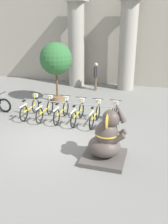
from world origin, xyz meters
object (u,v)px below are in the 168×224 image
(potted_tree, at_px, (56,60))
(elephant_statue, at_px, (106,141))
(bicycle_2, at_px, (62,111))
(bicycle_1, at_px, (45,110))
(bicycle_0, at_px, (30,108))
(bicycle_3, at_px, (78,113))
(bicycle_4, at_px, (95,115))
(bicycle_5, at_px, (113,117))
(person_pedestrian, at_px, (96,74))

(potted_tree, bearing_deg, elephant_statue, -53.75)
(bicycle_2, bearing_deg, potted_tree, 116.29)
(elephant_statue, height_order, potted_tree, potted_tree)
(bicycle_1, bearing_deg, bicycle_0, 177.65)
(bicycle_3, xyz_separation_m, potted_tree, (-1.84, 2.26, 1.77))
(bicycle_2, distance_m, bicycle_4, 1.48)
(bicycle_1, height_order, bicycle_2, same)
(bicycle_0, xyz_separation_m, bicycle_4, (2.97, -0.02, 0.00))
(bicycle_2, relative_size, bicycle_5, 1.00)
(bicycle_0, xyz_separation_m, bicycle_2, (1.48, 0.01, 0.00))
(bicycle_2, distance_m, elephant_statue, 3.63)
(person_pedestrian, bearing_deg, bicycle_3, -84.84)
(bicycle_0, xyz_separation_m, bicycle_5, (3.71, -0.00, 0.00))
(elephant_statue, bearing_deg, potted_tree, 126.25)
(bicycle_3, relative_size, bicycle_5, 1.00)
(bicycle_1, xyz_separation_m, potted_tree, (-0.35, 2.26, 1.77))
(bicycle_3, xyz_separation_m, elephant_statue, (1.73, -2.60, 0.27))
(bicycle_3, bearing_deg, person_pedestrian, 95.16)
(bicycle_1, height_order, bicycle_3, same)
(bicycle_0, distance_m, person_pedestrian, 5.29)
(bicycle_3, relative_size, potted_tree, 0.58)
(bicycle_4, relative_size, potted_tree, 0.58)
(bicycle_3, bearing_deg, bicycle_4, 0.60)
(bicycle_4, relative_size, elephant_statue, 0.89)
(bicycle_0, distance_m, potted_tree, 2.88)
(bicycle_0, bearing_deg, bicycle_1, -2.35)
(person_pedestrian, distance_m, potted_tree, 3.27)
(elephant_statue, height_order, person_pedestrian, elephant_statue)
(bicycle_1, xyz_separation_m, bicycle_4, (2.23, 0.01, 0.00))
(bicycle_0, height_order, potted_tree, potted_tree)
(bicycle_4, bearing_deg, bicycle_0, 179.55)
(elephant_statue, bearing_deg, bicycle_4, 110.72)
(bicycle_3, bearing_deg, elephant_statue, -56.39)
(bicycle_4, bearing_deg, bicycle_1, -179.81)
(bicycle_0, height_order, bicycle_1, same)
(bicycle_2, distance_m, person_pedestrian, 4.97)
(bicycle_0, relative_size, bicycle_4, 1.00)
(person_pedestrian, bearing_deg, bicycle_5, -68.66)
(bicycle_1, height_order, potted_tree, potted_tree)
(bicycle_2, distance_m, bicycle_3, 0.74)
(bicycle_0, relative_size, bicycle_5, 1.00)
(bicycle_5, relative_size, elephant_statue, 0.89)
(bicycle_4, xyz_separation_m, bicycle_5, (0.74, 0.02, 0.00))
(bicycle_0, relative_size, bicycle_3, 1.00)
(bicycle_3, distance_m, bicycle_5, 1.48)
(bicycle_5, xyz_separation_m, person_pedestrian, (-1.93, 4.95, 0.59))
(bicycle_1, relative_size, bicycle_3, 1.00)
(bicycle_1, distance_m, bicycle_2, 0.74)
(bicycle_3, height_order, bicycle_4, same)
(bicycle_2, relative_size, potted_tree, 0.58)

